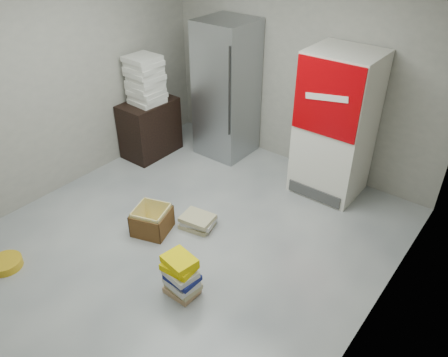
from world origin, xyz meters
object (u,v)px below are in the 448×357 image
object	(u,v)px
steel_fridge	(227,90)
coke_cooler	(336,125)
phonebook_stack_main	(181,276)
wood_shelf	(150,128)
cardboard_box	(152,222)

from	to	relation	value
steel_fridge	coke_cooler	size ratio (longest dim) A/B	1.06
phonebook_stack_main	steel_fridge	bearing A→B (deg)	120.82
wood_shelf	coke_cooler	bearing A→B (deg)	16.28
wood_shelf	cardboard_box	size ratio (longest dim) A/B	1.66
coke_cooler	cardboard_box	distance (m)	2.44
wood_shelf	phonebook_stack_main	size ratio (longest dim) A/B	1.82
steel_fridge	coke_cooler	distance (m)	1.65
steel_fridge	cardboard_box	xyz separation A→B (m)	(0.49, -2.00, -0.82)
coke_cooler	phonebook_stack_main	xyz separation A→B (m)	(-0.27, -2.48, -0.68)
wood_shelf	cardboard_box	distance (m)	1.86
coke_cooler	phonebook_stack_main	size ratio (longest dim) A/B	4.10
wood_shelf	steel_fridge	bearing A→B (deg)	41.31
coke_cooler	cardboard_box	size ratio (longest dim) A/B	3.74
steel_fridge	phonebook_stack_main	xyz separation A→B (m)	(1.38, -2.49, -0.73)
steel_fridge	wood_shelf	bearing A→B (deg)	-138.69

